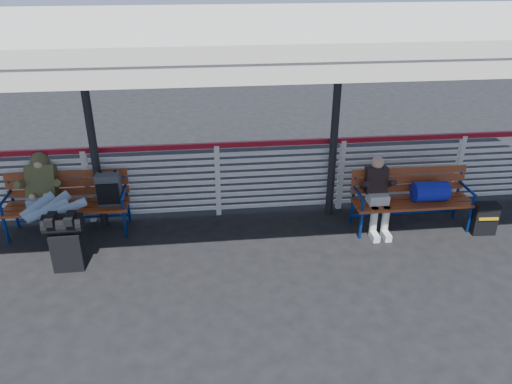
{
  "coord_description": "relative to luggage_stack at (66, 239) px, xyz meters",
  "views": [
    {
      "loc": [
        -0.2,
        -5.31,
        3.91
      ],
      "look_at": [
        0.51,
        1.0,
        0.81
      ],
      "focal_mm": 35.0,
      "sensor_mm": 36.0,
      "label": 1
    }
  ],
  "objects": [
    {
      "name": "bench_right",
      "position": [
        5.09,
        0.58,
        0.13
      ],
      "size": [
        1.8,
        0.56,
        0.92
      ],
      "color": "#973E1D",
      "rests_on": "ground"
    },
    {
      "name": "companion_person",
      "position": [
        4.44,
        0.56,
        0.15
      ],
      "size": [
        0.32,
        0.66,
        1.15
      ],
      "color": "beige",
      "rests_on": "ground"
    },
    {
      "name": "luggage_stack",
      "position": [
        0.0,
        0.0,
        0.0
      ],
      "size": [
        0.5,
        0.29,
        0.82
      ],
      "rotation": [
        0.0,
        0.0,
        0.02
      ],
      "color": "black",
      "rests_on": "ground"
    },
    {
      "name": "fence",
      "position": [
        2.07,
        1.31,
        0.21
      ],
      "size": [
        12.08,
        0.08,
        1.24
      ],
      "color": "silver",
      "rests_on": "ground"
    },
    {
      "name": "bench_left",
      "position": [
        0.02,
        1.02,
        0.16
      ],
      "size": [
        1.8,
        0.56,
        0.95
      ],
      "color": "#973E1D",
      "rests_on": "ground"
    },
    {
      "name": "suitcase_side",
      "position": [
        6.04,
        0.26,
        -0.2
      ],
      "size": [
        0.37,
        0.24,
        0.49
      ],
      "rotation": [
        0.0,
        0.0,
        -0.06
      ],
      "color": "black",
      "rests_on": "ground"
    },
    {
      "name": "canopy",
      "position": [
        2.07,
        0.27,
        2.59
      ],
      "size": [
        12.6,
        3.6,
        3.16
      ],
      "color": "silver",
      "rests_on": "ground"
    },
    {
      "name": "ground",
      "position": [
        2.07,
        -0.59,
        -0.45
      ],
      "size": [
        60.0,
        60.0,
        0.0
      ],
      "primitive_type": "plane",
      "color": "black",
      "rests_on": "ground"
    },
    {
      "name": "traveler_man",
      "position": [
        -0.35,
        0.66,
        0.26
      ],
      "size": [
        0.93,
        1.59,
        0.77
      ],
      "color": "#98ADCD",
      "rests_on": "ground"
    }
  ]
}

